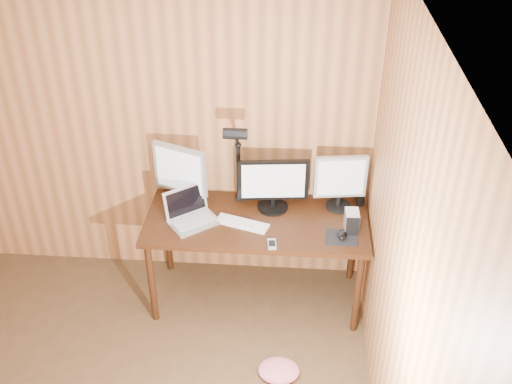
# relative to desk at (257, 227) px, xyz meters

# --- Properties ---
(room_shell) EXTENTS (4.00, 4.00, 4.00)m
(room_shell) POSITION_rel_desk_xyz_m (-0.93, -1.70, 0.62)
(room_shell) COLOR #4A331C
(room_shell) RESTS_ON ground
(desk) EXTENTS (1.60, 0.70, 0.75)m
(desk) POSITION_rel_desk_xyz_m (0.00, 0.00, 0.00)
(desk) COLOR black
(desk) RESTS_ON floor
(monitor_center) EXTENTS (0.52, 0.22, 0.40)m
(monitor_center) POSITION_rel_desk_xyz_m (0.11, 0.08, 0.33)
(monitor_center) COLOR black
(monitor_center) RESTS_ON desk
(monitor_left) EXTENTS (0.41, 0.20, 0.48)m
(monitor_left) POSITION_rel_desk_xyz_m (-0.57, 0.10, 0.38)
(monitor_left) COLOR black
(monitor_left) RESTS_ON desk
(monitor_right) EXTENTS (0.38, 0.18, 0.43)m
(monitor_right) POSITION_rel_desk_xyz_m (0.59, 0.13, 0.35)
(monitor_right) COLOR black
(monitor_right) RESTS_ON desk
(laptop) EXTENTS (0.42, 0.40, 0.24)m
(laptop) POSITION_rel_desk_xyz_m (-0.47, -0.11, 0.18)
(laptop) COLOR silver
(laptop) RESTS_ON desk
(keyboard) EXTENTS (0.40, 0.23, 0.02)m
(keyboard) POSITION_rel_desk_xyz_m (-0.10, -0.14, 0.13)
(keyboard) COLOR white
(keyboard) RESTS_ON desk
(mousepad) EXTENTS (0.23, 0.19, 0.00)m
(mousepad) POSITION_rel_desk_xyz_m (0.60, -0.24, 0.12)
(mousepad) COLOR black
(mousepad) RESTS_ON desk
(mouse) EXTENTS (0.08, 0.12, 0.04)m
(mouse) POSITION_rel_desk_xyz_m (0.60, -0.24, 0.14)
(mouse) COLOR black
(mouse) RESTS_ON mousepad
(hard_drive) EXTENTS (0.10, 0.14, 0.15)m
(hard_drive) POSITION_rel_desk_xyz_m (0.67, -0.14, 0.20)
(hard_drive) COLOR silver
(hard_drive) RESTS_ON desk
(phone) EXTENTS (0.07, 0.12, 0.02)m
(phone) POSITION_rel_desk_xyz_m (0.13, -0.36, 0.13)
(phone) COLOR silver
(phone) RESTS_ON desk
(speaker) EXTENTS (0.06, 0.06, 0.13)m
(speaker) POSITION_rel_desk_xyz_m (0.75, 0.18, 0.19)
(speaker) COLOR black
(speaker) RESTS_ON desk
(desk_lamp) EXTENTS (0.17, 0.24, 0.72)m
(desk_lamp) POSITION_rel_desk_xyz_m (-0.15, 0.10, 0.57)
(desk_lamp) COLOR black
(desk_lamp) RESTS_ON desk
(fabric_pile) EXTENTS (0.30, 0.25, 0.09)m
(fabric_pile) POSITION_rel_desk_xyz_m (0.21, -0.83, -0.58)
(fabric_pile) COLOR #CE6374
(fabric_pile) RESTS_ON floor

